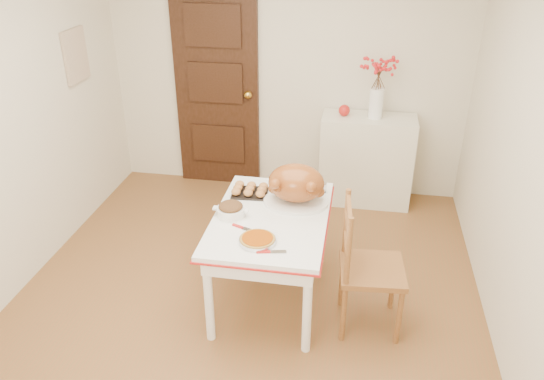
% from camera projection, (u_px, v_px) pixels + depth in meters
% --- Properties ---
extents(floor, '(3.50, 4.00, 0.00)m').
position_uv_depth(floor, '(245.00, 303.00, 3.98)').
color(floor, brown).
rests_on(floor, ground).
extents(wall_back, '(3.50, 0.00, 2.50)m').
position_uv_depth(wall_back, '(286.00, 69.00, 5.14)').
color(wall_back, beige).
rests_on(wall_back, ground).
extents(wall_right, '(0.00, 4.00, 2.50)m').
position_uv_depth(wall_right, '(530.00, 170.00, 3.13)').
color(wall_right, beige).
rests_on(wall_right, ground).
extents(door_back, '(0.85, 0.06, 2.06)m').
position_uv_depth(door_back, '(217.00, 88.00, 5.32)').
color(door_back, '#321A10').
rests_on(door_back, ground).
extents(photo_board, '(0.03, 0.35, 0.45)m').
position_uv_depth(photo_board, '(76.00, 55.00, 4.59)').
color(photo_board, beige).
rests_on(photo_board, ground).
extents(sideboard, '(0.89, 0.39, 0.89)m').
position_uv_depth(sideboard, '(366.00, 160.00, 5.20)').
color(sideboard, beige).
rests_on(sideboard, floor).
extents(kitchen_table, '(0.81, 1.19, 0.71)m').
position_uv_depth(kitchen_table, '(271.00, 258.00, 3.89)').
color(kitchen_table, white).
rests_on(kitchen_table, floor).
extents(chair_oak, '(0.46, 0.46, 0.97)m').
position_uv_depth(chair_oak, '(372.00, 267.00, 3.57)').
color(chair_oak, brown).
rests_on(chair_oak, floor).
extents(berry_vase, '(0.30, 0.30, 0.58)m').
position_uv_depth(berry_vase, '(378.00, 87.00, 4.85)').
color(berry_vase, white).
rests_on(berry_vase, sideboard).
extents(apple, '(0.11, 0.11, 0.11)m').
position_uv_depth(apple, '(344.00, 110.00, 5.00)').
color(apple, red).
rests_on(apple, sideboard).
extents(turkey_platter, '(0.56, 0.50, 0.30)m').
position_uv_depth(turkey_platter, '(296.00, 185.00, 3.82)').
color(turkey_platter, '#974D1E').
rests_on(turkey_platter, kitchen_table).
extents(pumpkin_pie, '(0.25, 0.25, 0.05)m').
position_uv_depth(pumpkin_pie, '(257.00, 239.00, 3.41)').
color(pumpkin_pie, '#923A04').
rests_on(pumpkin_pie, kitchen_table).
extents(stuffing_dish, '(0.28, 0.24, 0.10)m').
position_uv_depth(stuffing_dish, '(231.00, 209.00, 3.70)').
color(stuffing_dish, brown).
rests_on(stuffing_dish, kitchen_table).
extents(rolls_tray, '(0.28, 0.22, 0.07)m').
position_uv_depth(rolls_tray, '(250.00, 190.00, 3.99)').
color(rolls_tray, '#AF6938').
rests_on(rolls_tray, kitchen_table).
extents(pie_server, '(0.20, 0.09, 0.01)m').
position_uv_depth(pie_server, '(271.00, 252.00, 3.32)').
color(pie_server, silver).
rests_on(pie_server, kitchen_table).
extents(carving_knife, '(0.24, 0.14, 0.01)m').
position_uv_depth(carving_knife, '(247.00, 229.00, 3.56)').
color(carving_knife, silver).
rests_on(carving_knife, kitchen_table).
extents(drinking_glass, '(0.08, 0.08, 0.11)m').
position_uv_depth(drinking_glass, '(291.00, 181.00, 4.08)').
color(drinking_glass, white).
rests_on(drinking_glass, kitchen_table).
extents(shaker_pair, '(0.09, 0.04, 0.08)m').
position_uv_depth(shaker_pair, '(321.00, 187.00, 4.02)').
color(shaker_pair, white).
rests_on(shaker_pair, kitchen_table).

